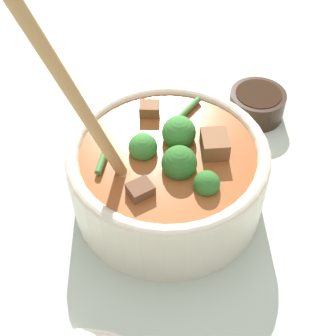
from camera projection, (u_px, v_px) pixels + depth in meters
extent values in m
plane|color=#ADBCAD|center=(168.00, 200.00, 0.57)|extent=(4.00, 4.00, 0.00)
cylinder|color=beige|center=(168.00, 178.00, 0.54)|extent=(0.22, 0.22, 0.08)
torus|color=beige|center=(168.00, 153.00, 0.51)|extent=(0.22, 0.22, 0.02)
cylinder|color=brown|center=(168.00, 167.00, 0.52)|extent=(0.20, 0.20, 0.05)
sphere|color=#387F33|center=(179.00, 132.00, 0.51)|extent=(0.04, 0.04, 0.04)
cylinder|color=#6B9956|center=(178.00, 150.00, 0.53)|extent=(0.01, 0.01, 0.02)
sphere|color=#387F33|center=(143.00, 147.00, 0.50)|extent=(0.03, 0.03, 0.03)
cylinder|color=#6B9956|center=(144.00, 161.00, 0.52)|extent=(0.01, 0.01, 0.01)
sphere|color=#2D6B28|center=(207.00, 184.00, 0.47)|extent=(0.03, 0.03, 0.03)
cylinder|color=#6B9956|center=(206.00, 196.00, 0.48)|extent=(0.01, 0.01, 0.01)
sphere|color=#2D6B28|center=(179.00, 163.00, 0.48)|extent=(0.04, 0.04, 0.04)
cylinder|color=#6B9956|center=(179.00, 180.00, 0.50)|extent=(0.01, 0.01, 0.02)
cube|color=brown|center=(215.00, 145.00, 0.50)|extent=(0.04, 0.04, 0.02)
cube|color=brown|center=(141.00, 191.00, 0.46)|extent=(0.02, 0.03, 0.02)
cube|color=brown|center=(149.00, 110.00, 0.54)|extent=(0.03, 0.03, 0.02)
cylinder|color=#3D7533|center=(103.00, 159.00, 0.49)|extent=(0.03, 0.04, 0.01)
cylinder|color=#3D7533|center=(189.00, 109.00, 0.55)|extent=(0.02, 0.04, 0.01)
ellipsoid|color=#A87A47|center=(123.00, 174.00, 0.49)|extent=(0.04, 0.03, 0.01)
cylinder|color=#A87A47|center=(77.00, 101.00, 0.39)|extent=(0.03, 0.08, 0.23)
cylinder|color=black|center=(257.00, 105.00, 0.66)|extent=(0.08, 0.08, 0.04)
cylinder|color=black|center=(258.00, 97.00, 0.65)|extent=(0.06, 0.06, 0.01)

